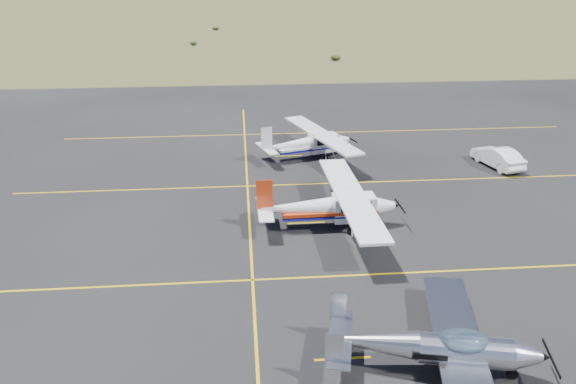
# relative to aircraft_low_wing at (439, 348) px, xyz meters

# --- Properties ---
(ground) EXTENTS (1600.00, 1600.00, 0.00)m
(ground) POSITION_rel_aircraft_low_wing_xyz_m (-0.04, 4.48, -1.02)
(ground) COLOR #383D1C
(ground) RESTS_ON ground
(apron) EXTENTS (72.00, 72.00, 0.02)m
(apron) POSITION_rel_aircraft_low_wing_xyz_m (-0.04, 11.48, -1.02)
(apron) COLOR black
(apron) RESTS_ON ground
(aircraft_low_wing) EXTENTS (7.16, 9.83, 2.13)m
(aircraft_low_wing) POSITION_rel_aircraft_low_wing_xyz_m (0.00, 0.00, 0.00)
(aircraft_low_wing) COLOR silver
(aircraft_low_wing) RESTS_ON apron
(aircraft_cessna) EXTENTS (6.51, 10.87, 2.76)m
(aircraft_cessna) POSITION_rel_aircraft_low_wing_xyz_m (-1.90, 11.42, 0.21)
(aircraft_cessna) COLOR white
(aircraft_cessna) RESTS_ON apron
(aircraft_plain) EXTENTS (6.84, 9.93, 2.54)m
(aircraft_plain) POSITION_rel_aircraft_low_wing_xyz_m (-1.68, 22.47, 0.11)
(aircraft_plain) COLOR silver
(aircraft_plain) RESTS_ON apron
(sedan) EXTENTS (2.34, 4.35, 1.36)m
(sedan) POSITION_rel_aircraft_low_wing_xyz_m (10.79, 19.56, -0.33)
(sedan) COLOR white
(sedan) RESTS_ON apron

